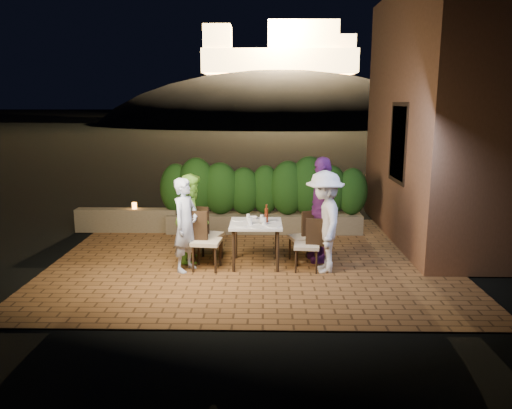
{
  "coord_description": "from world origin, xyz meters",
  "views": [
    {
      "loc": [
        0.22,
        -8.23,
        2.77
      ],
      "look_at": [
        0.06,
        0.14,
        1.05
      ],
      "focal_mm": 35.0,
      "sensor_mm": 36.0,
      "label": 1
    }
  ],
  "objects_px": {
    "beer_bottle": "(266,213)",
    "diner_blue": "(186,225)",
    "chair_left_back": "(208,234)",
    "chair_right_back": "(303,237)",
    "diner_green": "(192,218)",
    "diner_white": "(324,222)",
    "diner_purple": "(322,209)",
    "parapet_lamp": "(134,206)",
    "chair_left_front": "(206,240)",
    "dining_table": "(256,244)",
    "bowl": "(253,218)",
    "chair_right_front": "(307,244)"
  },
  "relations": [
    {
      "from": "diner_blue",
      "to": "parapet_lamp",
      "type": "bearing_deg",
      "value": 55.5
    },
    {
      "from": "bowl",
      "to": "diner_purple",
      "type": "distance_m",
      "value": 1.22
    },
    {
      "from": "diner_green",
      "to": "diner_white",
      "type": "height_order",
      "value": "diner_white"
    },
    {
      "from": "diner_purple",
      "to": "diner_green",
      "type": "bearing_deg",
      "value": -96.92
    },
    {
      "from": "dining_table",
      "to": "beer_bottle",
      "type": "height_order",
      "value": "beer_bottle"
    },
    {
      "from": "diner_green",
      "to": "diner_white",
      "type": "distance_m",
      "value": 2.32
    },
    {
      "from": "chair_right_front",
      "to": "chair_right_back",
      "type": "height_order",
      "value": "chair_right_back"
    },
    {
      "from": "bowl",
      "to": "parapet_lamp",
      "type": "bearing_deg",
      "value": 143.42
    },
    {
      "from": "dining_table",
      "to": "chair_right_back",
      "type": "bearing_deg",
      "value": 14.91
    },
    {
      "from": "diner_purple",
      "to": "beer_bottle",
      "type": "bearing_deg",
      "value": -83.99
    },
    {
      "from": "diner_blue",
      "to": "chair_right_back",
      "type": "bearing_deg",
      "value": -50.84
    },
    {
      "from": "chair_left_back",
      "to": "diner_purple",
      "type": "distance_m",
      "value": 2.06
    },
    {
      "from": "chair_left_back",
      "to": "parapet_lamp",
      "type": "xyz_separation_m",
      "value": [
        -1.83,
        2.03,
        0.08
      ]
    },
    {
      "from": "bowl",
      "to": "parapet_lamp",
      "type": "relative_size",
      "value": 1.12
    },
    {
      "from": "beer_bottle",
      "to": "chair_right_front",
      "type": "height_order",
      "value": "beer_bottle"
    },
    {
      "from": "dining_table",
      "to": "parapet_lamp",
      "type": "distance_m",
      "value": 3.51
    },
    {
      "from": "beer_bottle",
      "to": "bowl",
      "type": "distance_m",
      "value": 0.38
    },
    {
      "from": "bowl",
      "to": "chair_right_back",
      "type": "xyz_separation_m",
      "value": [
        0.88,
        -0.09,
        -0.32
      ]
    },
    {
      "from": "chair_left_front",
      "to": "parapet_lamp",
      "type": "relative_size",
      "value": 7.13
    },
    {
      "from": "diner_blue",
      "to": "chair_left_front",
      "type": "bearing_deg",
      "value": -54.43
    },
    {
      "from": "chair_right_front",
      "to": "chair_left_front",
      "type": "bearing_deg",
      "value": 4.63
    },
    {
      "from": "chair_left_back",
      "to": "parapet_lamp",
      "type": "height_order",
      "value": "chair_left_back"
    },
    {
      "from": "dining_table",
      "to": "diner_green",
      "type": "relative_size",
      "value": 0.57
    },
    {
      "from": "chair_left_front",
      "to": "diner_green",
      "type": "distance_m",
      "value": 0.63
    },
    {
      "from": "chair_right_back",
      "to": "diner_white",
      "type": "height_order",
      "value": "diner_white"
    },
    {
      "from": "bowl",
      "to": "chair_left_back",
      "type": "distance_m",
      "value": 0.85
    },
    {
      "from": "diner_white",
      "to": "diner_purple",
      "type": "height_order",
      "value": "diner_purple"
    },
    {
      "from": "bowl",
      "to": "chair_right_front",
      "type": "distance_m",
      "value": 1.12
    },
    {
      "from": "chair_left_front",
      "to": "diner_green",
      "type": "xyz_separation_m",
      "value": [
        -0.3,
        0.48,
        0.28
      ]
    },
    {
      "from": "bowl",
      "to": "diner_purple",
      "type": "xyz_separation_m",
      "value": [
        1.21,
        -0.01,
        0.16
      ]
    },
    {
      "from": "diner_green",
      "to": "chair_left_front",
      "type": "bearing_deg",
      "value": -152.51
    },
    {
      "from": "bowl",
      "to": "chair_right_back",
      "type": "relative_size",
      "value": 0.17
    },
    {
      "from": "dining_table",
      "to": "chair_left_front",
      "type": "bearing_deg",
      "value": -164.47
    },
    {
      "from": "bowl",
      "to": "diner_purple",
      "type": "height_order",
      "value": "diner_purple"
    },
    {
      "from": "chair_left_front",
      "to": "diner_blue",
      "type": "xyz_separation_m",
      "value": [
        -0.33,
        -0.06,
        0.28
      ]
    },
    {
      "from": "chair_right_back",
      "to": "diner_green",
      "type": "bearing_deg",
      "value": -19.63
    },
    {
      "from": "chair_left_front",
      "to": "chair_left_back",
      "type": "height_order",
      "value": "chair_left_front"
    },
    {
      "from": "dining_table",
      "to": "diner_blue",
      "type": "xyz_separation_m",
      "value": [
        -1.16,
        -0.29,
        0.41
      ]
    },
    {
      "from": "dining_table",
      "to": "chair_right_front",
      "type": "height_order",
      "value": "chair_right_front"
    },
    {
      "from": "dining_table",
      "to": "chair_right_front",
      "type": "xyz_separation_m",
      "value": [
        0.85,
        -0.26,
        0.07
      ]
    },
    {
      "from": "chair_right_back",
      "to": "chair_left_front",
      "type": "bearing_deg",
      "value": -3.56
    },
    {
      "from": "parapet_lamp",
      "to": "chair_right_front",
      "type": "bearing_deg",
      "value": -35.47
    },
    {
      "from": "parapet_lamp",
      "to": "diner_purple",
      "type": "bearing_deg",
      "value": -27.1
    },
    {
      "from": "diner_purple",
      "to": "parapet_lamp",
      "type": "relative_size",
      "value": 13.27
    },
    {
      "from": "beer_bottle",
      "to": "diner_green",
      "type": "bearing_deg",
      "value": 171.36
    },
    {
      "from": "beer_bottle",
      "to": "diner_blue",
      "type": "bearing_deg",
      "value": -165.65
    },
    {
      "from": "bowl",
      "to": "chair_left_front",
      "type": "relative_size",
      "value": 0.16
    },
    {
      "from": "diner_blue",
      "to": "diner_green",
      "type": "xyz_separation_m",
      "value": [
        0.03,
        0.54,
        -0.0
      ]
    },
    {
      "from": "diner_purple",
      "to": "chair_right_back",
      "type": "bearing_deg",
      "value": -85.45
    },
    {
      "from": "chair_left_back",
      "to": "beer_bottle",
      "type": "bearing_deg",
      "value": 7.54
    }
  ]
}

